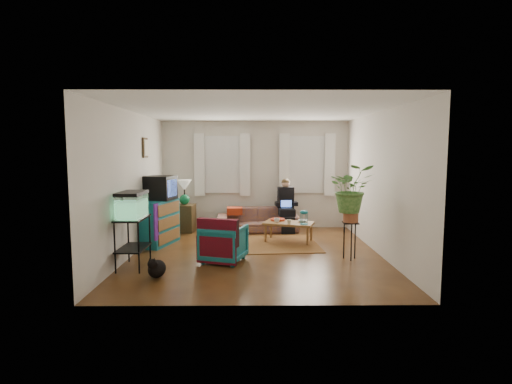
{
  "coord_description": "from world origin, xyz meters",
  "views": [
    {
      "loc": [
        -0.06,
        -7.23,
        1.9
      ],
      "look_at": [
        0.0,
        0.4,
        1.1
      ],
      "focal_mm": 28.0,
      "sensor_mm": 36.0,
      "label": 1
    }
  ],
  "objects_px": {
    "armchair": "(224,241)",
    "plant_stand": "(350,241)",
    "sofa": "(258,216)",
    "aquarium_stand": "(133,243)",
    "dresser": "(158,222)",
    "side_table": "(185,218)",
    "coffee_table": "(289,232)"
  },
  "relations": [
    {
      "from": "dresser",
      "to": "aquarium_stand",
      "type": "bearing_deg",
      "value": -74.85
    },
    {
      "from": "sofa",
      "to": "armchair",
      "type": "relative_size",
      "value": 2.69
    },
    {
      "from": "armchair",
      "to": "sofa",
      "type": "bearing_deg",
      "value": -85.3
    },
    {
      "from": "sofa",
      "to": "aquarium_stand",
      "type": "bearing_deg",
      "value": -128.44
    },
    {
      "from": "side_table",
      "to": "dresser",
      "type": "bearing_deg",
      "value": -105.28
    },
    {
      "from": "sofa",
      "to": "side_table",
      "type": "height_order",
      "value": "sofa"
    },
    {
      "from": "sofa",
      "to": "plant_stand",
      "type": "height_order",
      "value": "sofa"
    },
    {
      "from": "dresser",
      "to": "coffee_table",
      "type": "xyz_separation_m",
      "value": [
        2.67,
        0.19,
        -0.24
      ]
    },
    {
      "from": "sofa",
      "to": "dresser",
      "type": "distance_m",
      "value": 2.43
    },
    {
      "from": "side_table",
      "to": "aquarium_stand",
      "type": "height_order",
      "value": "aquarium_stand"
    },
    {
      "from": "side_table",
      "to": "coffee_table",
      "type": "distance_m",
      "value": 2.56
    },
    {
      "from": "aquarium_stand",
      "to": "armchair",
      "type": "xyz_separation_m",
      "value": [
        1.44,
        0.34,
        -0.06
      ]
    },
    {
      "from": "dresser",
      "to": "side_table",
      "type": "bearing_deg",
      "value": 90.23
    },
    {
      "from": "plant_stand",
      "to": "sofa",
      "type": "bearing_deg",
      "value": 122.65
    },
    {
      "from": "armchair",
      "to": "plant_stand",
      "type": "height_order",
      "value": "armchair"
    },
    {
      "from": "aquarium_stand",
      "to": "side_table",
      "type": "bearing_deg",
      "value": 83.65
    },
    {
      "from": "aquarium_stand",
      "to": "coffee_table",
      "type": "relative_size",
      "value": 0.82
    },
    {
      "from": "dresser",
      "to": "aquarium_stand",
      "type": "height_order",
      "value": "dresser"
    },
    {
      "from": "side_table",
      "to": "dresser",
      "type": "distance_m",
      "value": 1.3
    },
    {
      "from": "sofa",
      "to": "dresser",
      "type": "xyz_separation_m",
      "value": [
        -2.04,
        -1.31,
        0.09
      ]
    },
    {
      "from": "coffee_table",
      "to": "sofa",
      "type": "bearing_deg",
      "value": 137.59
    },
    {
      "from": "sofa",
      "to": "side_table",
      "type": "xyz_separation_m",
      "value": [
        -1.7,
        -0.07,
        -0.05
      ]
    },
    {
      "from": "sofa",
      "to": "plant_stand",
      "type": "distance_m",
      "value": 2.94
    },
    {
      "from": "sofa",
      "to": "side_table",
      "type": "relative_size",
      "value": 2.92
    },
    {
      "from": "dresser",
      "to": "armchair",
      "type": "distance_m",
      "value": 1.92
    },
    {
      "from": "sofa",
      "to": "armchair",
      "type": "height_order",
      "value": "sofa"
    },
    {
      "from": "armchair",
      "to": "coffee_table",
      "type": "distance_m",
      "value": 1.92
    },
    {
      "from": "side_table",
      "to": "armchair",
      "type": "height_order",
      "value": "armchair"
    },
    {
      "from": "sofa",
      "to": "armchair",
      "type": "bearing_deg",
      "value": -106.67
    },
    {
      "from": "sofa",
      "to": "aquarium_stand",
      "type": "distance_m",
      "value": 3.57
    },
    {
      "from": "sofa",
      "to": "dresser",
      "type": "height_order",
      "value": "dresser"
    },
    {
      "from": "dresser",
      "to": "aquarium_stand",
      "type": "xyz_separation_m",
      "value": [
        -0.01,
        -1.62,
        -0.04
      ]
    }
  ]
}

